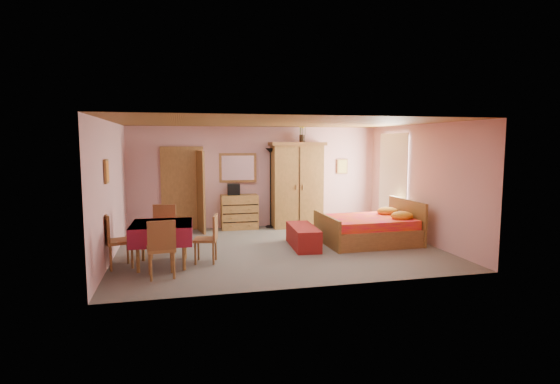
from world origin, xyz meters
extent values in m
plane|color=slate|center=(0.00, 0.00, 0.00)|extent=(6.50, 6.50, 0.00)
plane|color=brown|center=(0.00, 0.00, 2.60)|extent=(6.50, 6.50, 0.00)
cube|color=#C89192|center=(0.00, 2.50, 1.30)|extent=(6.50, 0.10, 2.60)
cube|color=#C89192|center=(0.00, -2.50, 1.30)|extent=(6.50, 0.10, 2.60)
cube|color=#C89192|center=(-3.25, 0.00, 1.30)|extent=(0.10, 5.00, 2.60)
cube|color=#C89192|center=(3.25, 0.00, 1.30)|extent=(0.10, 5.00, 2.60)
cube|color=#9E6B35|center=(-1.90, 2.47, 1.02)|extent=(1.06, 0.12, 2.15)
cube|color=white|center=(3.21, 1.20, 1.45)|extent=(0.08, 1.40, 1.95)
cube|color=orange|center=(-3.22, -0.60, 1.70)|extent=(0.04, 0.32, 0.42)
cube|color=#D8BF59|center=(2.35, 2.47, 1.55)|extent=(0.30, 0.04, 0.40)
cube|color=#A87639|center=(-0.50, 2.26, 0.44)|extent=(0.93, 0.48, 0.87)
cube|color=silver|center=(-0.50, 2.47, 1.55)|extent=(0.95, 0.13, 0.75)
cube|color=black|center=(-0.64, 2.29, 1.02)|extent=(0.32, 0.24, 0.29)
cube|color=black|center=(0.31, 2.28, 1.03)|extent=(0.33, 0.33, 2.05)
cube|color=olive|center=(0.99, 2.19, 1.10)|extent=(1.42, 0.76, 2.20)
cube|color=yellow|center=(1.16, 2.30, 2.47)|extent=(0.22, 0.22, 0.53)
cube|color=red|center=(2.02, 0.08, 0.46)|extent=(2.02, 1.60, 0.93)
cube|color=maroon|center=(0.53, 0.01, 0.22)|extent=(0.58, 1.36, 0.45)
cube|color=maroon|center=(-2.31, -0.74, 0.39)|extent=(1.09, 1.09, 0.77)
cube|color=#9E6A35|center=(-2.31, -1.44, 0.49)|extent=(0.49, 0.49, 0.97)
cube|color=#A26736|center=(-2.32, -0.07, 0.49)|extent=(0.52, 0.52, 0.98)
cube|color=#AE743B|center=(-3.05, -0.70, 0.48)|extent=(0.55, 0.55, 0.97)
cube|color=olive|center=(-1.55, -0.73, 0.44)|extent=(0.48, 0.48, 0.88)
camera|label=1|loc=(-2.01, -8.67, 2.21)|focal=28.00mm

